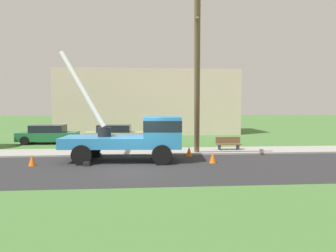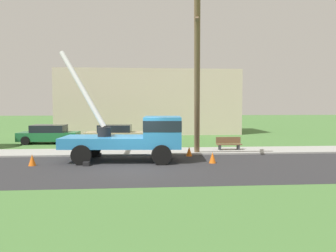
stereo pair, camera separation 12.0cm
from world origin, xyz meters
The scene contains 12 objects.
ground_plane centered at (0.00, 12.00, 0.00)m, with size 120.00×120.00×0.00m, color #477538.
road_asphalt centered at (0.00, 0.00, 0.00)m, with size 80.00×7.37×0.01m, color #2B2B2D.
sidewalk_strip centered at (0.00, 5.07, 0.05)m, with size 80.00×2.77×0.10m, color #9E9E99.
utility_truck centered at (0.19, 2.04, 1.41)m, with size 6.74×3.23×5.98m.
leaning_utility_pole centered at (3.45, 2.73, 4.37)m, with size 0.92×3.76×8.55m.
traffic_cone_ahead centered at (3.98, 1.02, 0.28)m, with size 0.36×0.36×0.56m, color orange.
traffic_cone_behind centered at (-4.97, 1.02, 0.28)m, with size 0.36×0.36×0.56m, color orange.
traffic_cone_curbside centered at (3.12, 3.36, 0.28)m, with size 0.36×0.36×0.56m, color orange.
parked_sedan_green centered at (-6.66, 10.30, 0.71)m, with size 4.45×2.11×1.42m.
parked_sedan_tan centered at (-1.66, 10.07, 0.71)m, with size 4.50×2.19×1.42m.
park_bench centered at (5.93, 5.14, 0.46)m, with size 1.60×0.45×0.90m.
lowrise_building_backdrop centered at (1.16, 19.03, 3.20)m, with size 18.00×6.00×6.40m, color beige.
Camera 1 is at (0.25, -15.44, 3.02)m, focal length 35.35 mm.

